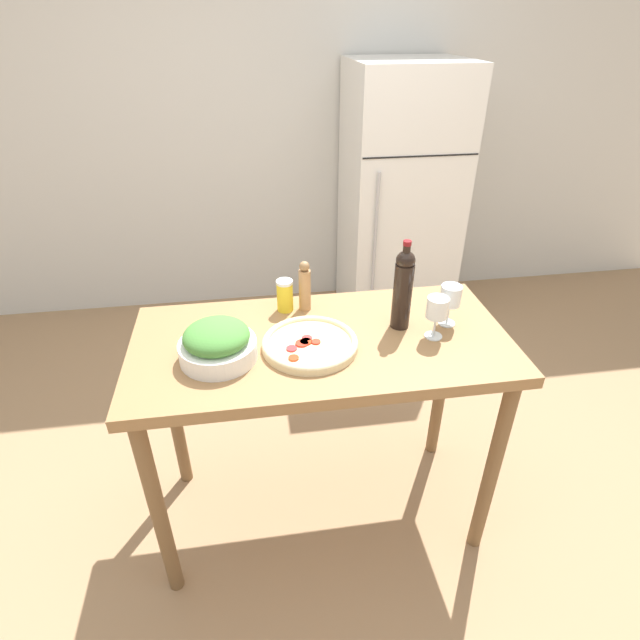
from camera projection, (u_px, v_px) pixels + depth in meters
The scene contains 11 objects.
ground_plane at pixel (321, 507), 2.28m from camera, with size 14.00×14.00×0.00m, color #9E7A56.
wall_back at pixel (274, 122), 3.33m from camera, with size 6.40×0.06×2.60m.
refrigerator at pixel (399, 201), 3.34m from camera, with size 0.70×0.71×1.70m.
prep_counter at pixel (321, 366), 1.85m from camera, with size 1.36×0.66×0.93m.
wine_bottle at pixel (403, 288), 1.78m from camera, with size 0.07×0.07×0.34m.
wine_glass_near at pixel (437, 309), 1.74m from camera, with size 0.08×0.08×0.16m.
wine_glass_far at pixel (450, 297), 1.82m from camera, with size 0.08×0.08×0.16m.
pepper_mill at pixel (305, 287), 1.92m from camera, with size 0.05×0.05×0.20m.
salad_bowl at pixel (217, 343), 1.66m from camera, with size 0.26×0.26×0.14m.
homemade_pizza at pixel (310, 343), 1.74m from camera, with size 0.34×0.34×0.03m.
salt_canister at pixel (285, 295), 1.93m from camera, with size 0.06×0.06×0.13m.
Camera 1 is at (-0.23, -1.47, 1.93)m, focal length 28.00 mm.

